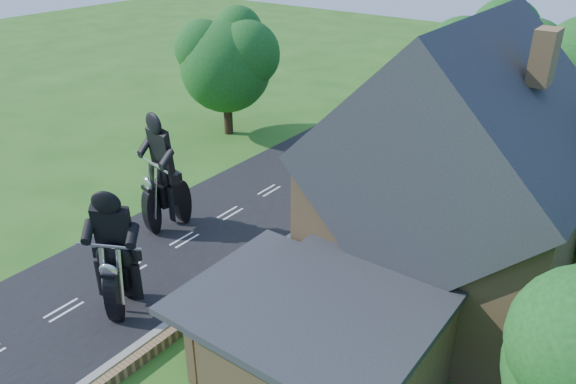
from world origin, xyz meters
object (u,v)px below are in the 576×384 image
Objects in this scene: garden_wall at (290,248)px; house at (453,191)px; annex at (328,353)px; motorcycle_lead at (123,293)px; motorcycle_follow at (167,211)px.

garden_wall is 2.15× the size of house.
motorcycle_lead is (-8.13, -0.81, -1.04)m from annex.
house is 1.45× the size of annex.
motorcycle_lead is at bearing -174.30° from annex.
garden_wall is at bearing -152.72° from motorcycle_follow.
house is 12.15m from motorcycle_lead.
house is 5.78× the size of motorcycle_follow.
garden_wall is 5.93m from motorcycle_follow.
garden_wall is at bearing 133.84° from annex.
house reaches higher than motorcycle_lead.
annex is 12.03m from motorcycle_follow.
house is at bearing -166.19° from motorcycle_lead.
garden_wall is 12.42× the size of motorcycle_follow.
house is at bearing -156.22° from motorcycle_follow.
garden_wall is 14.06× the size of motorcycle_lead.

